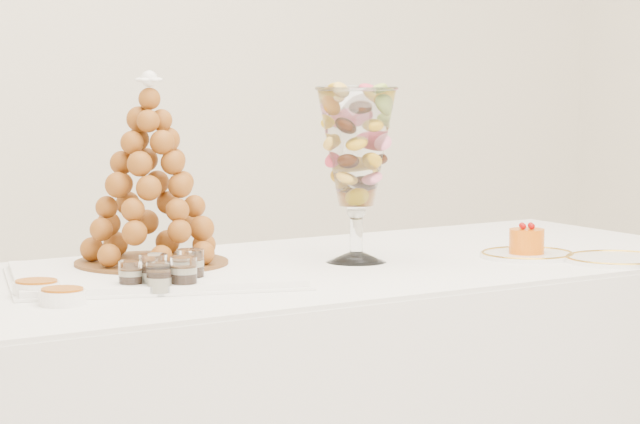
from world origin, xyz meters
TOP-DOWN VIEW (x-y plane):
  - lace_tray at (-0.26, 0.26)m, footprint 0.66×0.56m
  - macaron_vase at (0.24, 0.27)m, footprint 0.18×0.18m
  - cake_plate at (0.62, 0.15)m, footprint 0.22×0.22m
  - spare_plate at (0.76, -0.01)m, footprint 0.23×0.23m
  - verrine_a at (-0.36, 0.12)m, footprint 0.06×0.06m
  - verrine_b at (-0.32, 0.11)m, footprint 0.07×0.07m
  - verrine_c at (-0.22, 0.14)m, footprint 0.07×0.07m
  - verrine_d at (-0.32, 0.07)m, footprint 0.05×0.05m
  - verrine_e at (-0.27, 0.07)m, footprint 0.06×0.06m
  - ramekin_back at (-0.54, 0.17)m, footprint 0.09×0.09m
  - ramekin_front at (-0.52, 0.06)m, footprint 0.09×0.09m
  - croquembouche at (-0.22, 0.35)m, footprint 0.33×0.33m
  - mousse_cake at (0.62, 0.14)m, footprint 0.08×0.08m

SIDE VIEW (x-z plane):
  - spare_plate at x=0.76m, z-range 0.81..0.82m
  - cake_plate at x=0.62m, z-range 0.81..0.82m
  - lace_tray at x=-0.26m, z-range 0.81..0.83m
  - ramekin_front at x=-0.52m, z-range 0.81..0.84m
  - ramekin_back at x=-0.54m, z-range 0.81..0.84m
  - verrine_a at x=-0.36m, z-range 0.81..0.88m
  - verrine_d at x=-0.32m, z-range 0.81..0.88m
  - verrine_e at x=-0.27m, z-range 0.81..0.89m
  - verrine_c at x=-0.22m, z-range 0.81..0.89m
  - verrine_b at x=-0.32m, z-range 0.81..0.89m
  - mousse_cake at x=0.62m, z-range 0.82..0.89m
  - croquembouche at x=-0.22m, z-range 0.83..1.24m
  - macaron_vase at x=0.24m, z-range 0.87..1.26m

